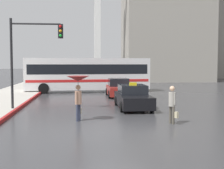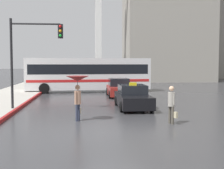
# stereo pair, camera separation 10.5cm
# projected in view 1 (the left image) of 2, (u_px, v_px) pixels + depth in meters

# --- Properties ---
(ground_plane) EXTENTS (300.00, 300.00, 0.00)m
(ground_plane) POSITION_uv_depth(u_px,v_px,m) (116.00, 130.00, 12.94)
(ground_plane) COLOR #38383A
(taxi) EXTENTS (1.91, 4.60, 1.59)m
(taxi) POSITION_uv_depth(u_px,v_px,m) (133.00, 98.00, 19.06)
(taxi) COLOR black
(taxi) RESTS_ON ground_plane
(sedan_red) EXTENTS (1.91, 4.07, 1.50)m
(sedan_red) POSITION_uv_depth(u_px,v_px,m) (119.00, 88.00, 25.80)
(sedan_red) COLOR maroon
(sedan_red) RESTS_ON ground_plane
(city_bus) EXTENTS (11.95, 3.49, 3.23)m
(city_bus) POSITION_uv_depth(u_px,v_px,m) (88.00, 73.00, 30.02)
(city_bus) COLOR silver
(city_bus) RESTS_ON ground_plane
(pedestrian_with_umbrella) EXTENTS (1.08, 1.08, 2.15)m
(pedestrian_with_umbrella) POSITION_uv_depth(u_px,v_px,m) (78.00, 85.00, 14.76)
(pedestrian_with_umbrella) COLOR #2D3347
(pedestrian_with_umbrella) RESTS_ON ground_plane
(pedestrian_man) EXTENTS (0.42, 0.57, 1.72)m
(pedestrian_man) POSITION_uv_depth(u_px,v_px,m) (172.00, 102.00, 14.11)
(pedestrian_man) COLOR #4C473D
(pedestrian_man) RESTS_ON ground_plane
(traffic_light) EXTENTS (2.97, 0.38, 5.28)m
(traffic_light) POSITION_uv_depth(u_px,v_px,m) (33.00, 47.00, 17.69)
(traffic_light) COLOR black
(traffic_light) RESTS_ON ground_plane
(building_tower_far) EXTENTS (15.31, 8.30, 27.50)m
(building_tower_far) POSITION_uv_depth(u_px,v_px,m) (216.00, 5.00, 59.00)
(building_tower_far) COLOR gray
(building_tower_far) RESTS_ON ground_plane
(monument_cross) EXTENTS (7.68, 0.90, 17.46)m
(monument_cross) POSITION_uv_depth(u_px,v_px,m) (97.00, 13.00, 44.75)
(monument_cross) COLOR white
(monument_cross) RESTS_ON ground_plane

